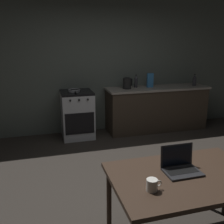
{
  "coord_description": "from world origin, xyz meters",
  "views": [
    {
      "loc": [
        -1.15,
        -2.75,
        1.88
      ],
      "look_at": [
        -0.1,
        0.98,
        0.77
      ],
      "focal_mm": 41.21,
      "sensor_mm": 36.0,
      "label": 1
    }
  ],
  "objects_px": {
    "stove_oven": "(77,114)",
    "coffee_mug": "(152,185)",
    "dining_table": "(185,182)",
    "bottle_b": "(136,81)",
    "cereal_box": "(150,80)",
    "electric_kettle": "(127,83)",
    "bottle": "(195,80)",
    "laptop": "(181,166)",
    "frying_pan": "(74,90)"
  },
  "relations": [
    {
      "from": "stove_oven",
      "to": "laptop",
      "type": "bearing_deg",
      "value": -80.42
    },
    {
      "from": "laptop",
      "to": "cereal_box",
      "type": "height_order",
      "value": "cereal_box"
    },
    {
      "from": "bottle",
      "to": "coffee_mug",
      "type": "bearing_deg",
      "value": -127.23
    },
    {
      "from": "cereal_box",
      "to": "bottle_b",
      "type": "xyz_separation_m",
      "value": [
        -0.29,
        0.06,
        -0.02
      ]
    },
    {
      "from": "laptop",
      "to": "bottle",
      "type": "xyz_separation_m",
      "value": [
        2.02,
        2.94,
        0.26
      ]
    },
    {
      "from": "laptop",
      "to": "frying_pan",
      "type": "height_order",
      "value": "frying_pan"
    },
    {
      "from": "bottle_b",
      "to": "cereal_box",
      "type": "bearing_deg",
      "value": -11.81
    },
    {
      "from": "electric_kettle",
      "to": "bottle",
      "type": "distance_m",
      "value": 1.51
    },
    {
      "from": "stove_oven",
      "to": "bottle_b",
      "type": "distance_m",
      "value": 1.37
    },
    {
      "from": "bottle",
      "to": "dining_table",
      "type": "bearing_deg",
      "value": -123.71
    },
    {
      "from": "stove_oven",
      "to": "laptop",
      "type": "relative_size",
      "value": 2.86
    },
    {
      "from": "electric_kettle",
      "to": "cereal_box",
      "type": "relative_size",
      "value": 0.79
    },
    {
      "from": "stove_oven",
      "to": "bottle_b",
      "type": "relative_size",
      "value": 3.44
    },
    {
      "from": "electric_kettle",
      "to": "frying_pan",
      "type": "distance_m",
      "value": 1.07
    },
    {
      "from": "dining_table",
      "to": "bottle",
      "type": "relative_size",
      "value": 5.35
    },
    {
      "from": "coffee_mug",
      "to": "cereal_box",
      "type": "xyz_separation_m",
      "value": [
        1.4,
        3.22,
        0.28
      ]
    },
    {
      "from": "electric_kettle",
      "to": "stove_oven",
      "type": "bearing_deg",
      "value": -179.86
    },
    {
      "from": "cereal_box",
      "to": "bottle_b",
      "type": "distance_m",
      "value": 0.29
    },
    {
      "from": "frying_pan",
      "to": "electric_kettle",
      "type": "bearing_deg",
      "value": 1.61
    },
    {
      "from": "dining_table",
      "to": "frying_pan",
      "type": "relative_size",
      "value": 3.31
    },
    {
      "from": "stove_oven",
      "to": "electric_kettle",
      "type": "height_order",
      "value": "electric_kettle"
    },
    {
      "from": "electric_kettle",
      "to": "frying_pan",
      "type": "relative_size",
      "value": 0.58
    },
    {
      "from": "laptop",
      "to": "bottle_b",
      "type": "xyz_separation_m",
      "value": [
        0.74,
        3.07,
        0.26
      ]
    },
    {
      "from": "bottle",
      "to": "bottle_b",
      "type": "distance_m",
      "value": 1.29
    },
    {
      "from": "coffee_mug",
      "to": "bottle_b",
      "type": "distance_m",
      "value": 3.47
    },
    {
      "from": "stove_oven",
      "to": "dining_table",
      "type": "bearing_deg",
      "value": -80.38
    },
    {
      "from": "laptop",
      "to": "electric_kettle",
      "type": "bearing_deg",
      "value": 85.28
    },
    {
      "from": "bottle",
      "to": "frying_pan",
      "type": "height_order",
      "value": "bottle"
    },
    {
      "from": "laptop",
      "to": "bottle",
      "type": "height_order",
      "value": "bottle"
    },
    {
      "from": "stove_oven",
      "to": "coffee_mug",
      "type": "relative_size",
      "value": 7.16
    },
    {
      "from": "coffee_mug",
      "to": "laptop",
      "type": "bearing_deg",
      "value": 29.84
    },
    {
      "from": "electric_kettle",
      "to": "bottle_b",
      "type": "xyz_separation_m",
      "value": [
        0.22,
        0.08,
        0.02
      ]
    },
    {
      "from": "frying_pan",
      "to": "bottle_b",
      "type": "bearing_deg",
      "value": 4.89
    },
    {
      "from": "electric_kettle",
      "to": "bottle",
      "type": "relative_size",
      "value": 0.93
    },
    {
      "from": "stove_oven",
      "to": "frying_pan",
      "type": "xyz_separation_m",
      "value": [
        -0.04,
        -0.03,
        0.48
      ]
    },
    {
      "from": "laptop",
      "to": "frying_pan",
      "type": "bearing_deg",
      "value": 105.55
    },
    {
      "from": "electric_kettle",
      "to": "coffee_mug",
      "type": "xyz_separation_m",
      "value": [
        -0.89,
        -3.2,
        -0.25
      ]
    },
    {
      "from": "electric_kettle",
      "to": "bottle",
      "type": "height_order",
      "value": "bottle"
    },
    {
      "from": "coffee_mug",
      "to": "bottle_b",
      "type": "height_order",
      "value": "bottle_b"
    },
    {
      "from": "electric_kettle",
      "to": "bottle_b",
      "type": "height_order",
      "value": "bottle_b"
    },
    {
      "from": "laptop",
      "to": "frying_pan",
      "type": "relative_size",
      "value": 0.8
    },
    {
      "from": "bottle_b",
      "to": "frying_pan",
      "type": "bearing_deg",
      "value": -175.11
    },
    {
      "from": "bottle",
      "to": "frying_pan",
      "type": "relative_size",
      "value": 0.62
    },
    {
      "from": "laptop",
      "to": "coffee_mug",
      "type": "xyz_separation_m",
      "value": [
        -0.37,
        -0.21,
        0.0
      ]
    },
    {
      "from": "electric_kettle",
      "to": "frying_pan",
      "type": "xyz_separation_m",
      "value": [
        -1.06,
        -0.03,
        -0.08
      ]
    },
    {
      "from": "laptop",
      "to": "cereal_box",
      "type": "xyz_separation_m",
      "value": [
        1.02,
        3.01,
        0.28
      ]
    },
    {
      "from": "electric_kettle",
      "to": "cereal_box",
      "type": "bearing_deg",
      "value": 2.26
    },
    {
      "from": "laptop",
      "to": "bottle",
      "type": "relative_size",
      "value": 1.3
    },
    {
      "from": "laptop",
      "to": "bottle_b",
      "type": "distance_m",
      "value": 3.17
    },
    {
      "from": "laptop",
      "to": "bottle",
      "type": "bearing_deg",
      "value": 60.53
    }
  ]
}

